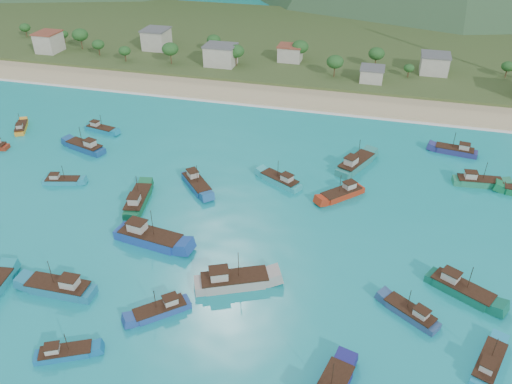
% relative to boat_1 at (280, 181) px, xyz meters
% --- Properties ---
extents(ground, '(600.00, 600.00, 0.00)m').
position_rel_boat_1_xyz_m(ground, '(-10.37, -27.38, -0.71)').
color(ground, '#0C8389').
rests_on(ground, ground).
extents(beach, '(400.00, 18.00, 1.20)m').
position_rel_boat_1_xyz_m(beach, '(-10.37, 51.62, -0.71)').
color(beach, beige).
rests_on(beach, ground).
extents(land, '(400.00, 110.00, 2.40)m').
position_rel_boat_1_xyz_m(land, '(-10.37, 112.62, -0.71)').
color(land, '#385123').
rests_on(land, ground).
extents(surf_line, '(400.00, 2.50, 0.08)m').
position_rel_boat_1_xyz_m(surf_line, '(-10.37, 42.12, -0.71)').
color(surf_line, white).
rests_on(surf_line, ground).
extents(village, '(215.77, 27.22, 7.76)m').
position_rel_boat_1_xyz_m(village, '(-5.34, 74.76, 4.12)').
color(village, beige).
rests_on(village, ground).
extents(vegetation, '(280.16, 25.18, 8.59)m').
position_rel_boat_1_xyz_m(vegetation, '(-8.67, 75.86, 4.46)').
color(vegetation, '#235623').
rests_on(vegetation, ground).
extents(boat_1, '(10.42, 7.57, 6.04)m').
position_rel_boat_1_xyz_m(boat_1, '(0.00, 0.00, 0.00)').
color(boat_1, '#2BAAB3').
rests_on(boat_1, ground).
extents(boat_4, '(9.68, 10.16, 6.40)m').
position_rel_boat_1_xyz_m(boat_4, '(-17.77, -6.23, 0.07)').
color(boat_4, '#215C9C').
rests_on(boat_4, ground).
extents(boat_5, '(8.64, 4.41, 4.90)m').
position_rel_boat_1_xyz_m(boat_5, '(-47.72, -12.32, -0.21)').
color(boat_5, teal).
rests_on(boat_5, ground).
extents(boat_6, '(6.14, 8.48, 4.91)m').
position_rel_boat_1_xyz_m(boat_6, '(-74.50, 9.50, -0.21)').
color(boat_6, gold).
rests_on(boat_6, ground).
extents(boat_8, '(9.37, 9.53, 6.10)m').
position_rel_boat_1_xyz_m(boat_8, '(14.06, -1.92, 0.01)').
color(boat_8, '#B53016').
rests_on(boat_8, ground).
extents(boat_9, '(5.53, 12.05, 6.86)m').
position_rel_boat_1_xyz_m(boat_9, '(-27.28, -15.83, 0.15)').
color(boat_9, '#15693E').
rests_on(boat_9, ground).
extents(boat_12, '(11.48, 8.38, 6.66)m').
position_rel_boat_1_xyz_m(boat_12, '(36.49, -26.56, 0.11)').
color(boat_12, '#0F644C').
rests_on(boat_12, ground).
extents(boat_13, '(8.70, 8.12, 5.44)m').
position_rel_boat_1_xyz_m(boat_13, '(-9.92, -43.31, -0.11)').
color(boat_13, '#244997').
rests_on(boat_13, ground).
extents(boat_14, '(8.45, 5.77, 4.86)m').
position_rel_boat_1_xyz_m(boat_14, '(-20.00, -54.61, -0.22)').
color(boat_14, '#1167A2').
rests_on(boat_14, ground).
extents(boat_15, '(9.17, 7.33, 5.43)m').
position_rel_boat_1_xyz_m(boat_15, '(28.45, -33.95, -0.11)').
color(boat_15, navy).
rests_on(boat_15, ground).
extents(boat_16, '(13.99, 5.83, 8.02)m').
position_rel_boat_1_xyz_m(boat_16, '(-19.34, -27.14, 0.36)').
color(boat_16, '#1D48A2').
rests_on(boat_16, ground).
extents(boat_17, '(11.58, 6.33, 6.56)m').
position_rel_boat_1_xyz_m(boat_17, '(-51.16, 3.30, 0.09)').
color(boat_17, navy).
rests_on(boat_17, ground).
extents(boat_20, '(8.67, 12.92, 7.41)m').
position_rel_boat_1_xyz_m(boat_20, '(15.69, 11.62, 0.25)').
color(boat_20, teal).
rests_on(boat_20, ground).
extents(boat_21, '(6.08, 9.80, 5.57)m').
position_rel_boat_1_xyz_m(boat_21, '(39.16, -41.14, -0.09)').
color(boat_21, '#1C91BB').
rests_on(boat_21, ground).
extents(boat_22, '(11.87, 3.74, 6.97)m').
position_rel_boat_1_xyz_m(boat_22, '(-28.14, -43.22, 0.17)').
color(boat_22, teal).
rests_on(boat_22, ground).
extents(boat_23, '(10.55, 4.51, 6.03)m').
position_rel_boat_1_xyz_m(boat_23, '(39.17, 25.20, -0.00)').
color(boat_23, navy).
rests_on(boat_23, ground).
extents(boat_24, '(9.34, 4.37, 5.32)m').
position_rel_boat_1_xyz_m(boat_24, '(-53.01, 14.10, -0.13)').
color(boat_24, '#1386AA').
rests_on(boat_24, ground).
extents(boat_26, '(13.07, 8.63, 7.48)m').
position_rel_boat_1_xyz_m(boat_26, '(-0.67, -34.40, 0.26)').
color(boat_26, '#A7A198').
rests_on(boat_26, ground).
extents(boat_27, '(10.90, 4.18, 6.29)m').
position_rel_boat_1_xyz_m(boat_27, '(43.09, 10.72, 0.04)').
color(boat_27, '#21815A').
rests_on(boat_27, ground).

